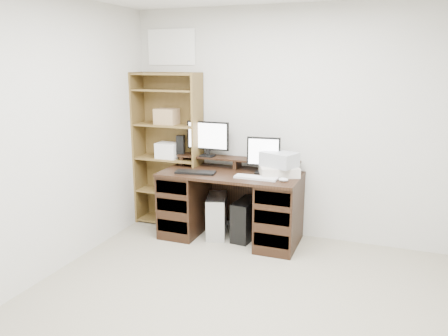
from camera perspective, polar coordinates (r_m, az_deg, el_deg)
The scene contains 14 objects.
room at distance 2.93m, azimuth -0.89°, elevation 0.68°, with size 3.54×4.04×2.54m.
desk at distance 4.81m, azimuth 0.90°, elevation -4.78°, with size 1.50×0.70×0.75m.
riser_shelf at distance 4.88m, azimuth 1.74°, elevation 1.01°, with size 1.40×0.22×0.12m.
monitor_wide at distance 4.93m, azimuth -2.12°, elevation 4.08°, with size 0.50×0.13×0.40m.
monitor_small at distance 4.67m, azimuth 5.18°, elevation 1.88°, with size 0.36×0.15×0.39m.
speaker at distance 5.11m, azimuth -5.69°, elevation 3.07°, with size 0.09×0.09×0.22m, color black.
keyboard_black at distance 4.68m, azimuth -3.74°, elevation -0.57°, with size 0.43×0.14×0.02m, color black.
keyboard_white at distance 4.48m, azimuth 4.19°, elevation -1.27°, with size 0.44×0.13×0.02m, color silver.
mouse at distance 4.39m, azimuth 7.76°, elevation -1.52°, with size 0.10×0.07×0.04m, color silver.
printer at distance 4.62m, azimuth 7.20°, elevation -0.37°, with size 0.40×0.30×0.10m, color beige.
basket at distance 4.59m, azimuth 7.25°, elevation 1.14°, with size 0.35×0.25×0.15m, color #A5AAB0.
tower_silver at distance 4.94m, azimuth -0.97°, elevation -6.23°, with size 0.20×0.46×0.46m, color #BABDC1.
tower_black at distance 4.86m, azimuth 2.87°, elevation -6.72°, with size 0.23×0.46×0.44m.
bookshelf at distance 5.20m, azimuth -7.22°, elevation 2.54°, with size 0.80×0.30×1.80m.
Camera 1 is at (1.05, -2.65, 1.91)m, focal length 35.00 mm.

